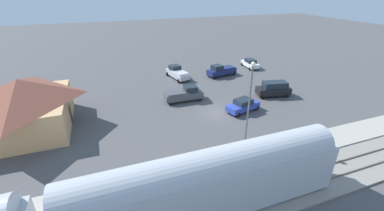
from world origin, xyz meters
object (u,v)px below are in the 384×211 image
at_px(pedestrian_waiting_far, 232,158).
at_px(sedan_white, 250,63).
at_px(station_building, 24,104).
at_px(sedan_blue, 243,105).
at_px(pickup_silver, 177,73).
at_px(pedestrian_on_platform, 307,139).
at_px(suv_black, 274,89).
at_px(pickup_charcoal, 184,94).
at_px(light_pole_near_platform, 250,95).
at_px(pickup_navy, 221,70).

distance_m(pedestrian_waiting_far, sedan_white, 32.09).
distance_m(station_building, sedan_blue, 25.75).
bearing_deg(pickup_silver, pedestrian_waiting_far, 173.50).
bearing_deg(station_building, pedestrian_on_platform, -118.34).
bearing_deg(suv_black, pickup_silver, 41.30).
relative_size(pickup_charcoal, sedan_white, 1.18).
xyz_separation_m(pedestrian_waiting_far, pickup_charcoal, (15.72, -0.92, -0.25)).
bearing_deg(suv_black, station_building, 86.66).
height_order(station_building, pickup_silver, station_building).
bearing_deg(suv_black, light_pole_near_platform, 131.69).
distance_m(pedestrian_on_platform, pickup_charcoal, 17.26).
bearing_deg(pickup_charcoal, sedan_white, -59.02).
height_order(station_building, light_pole_near_platform, light_pole_near_platform).
height_order(pedestrian_waiting_far, pickup_charcoal, pickup_charcoal).
distance_m(pedestrian_on_platform, pickup_silver, 25.66).
distance_m(pedestrian_waiting_far, pickup_silver, 25.40).
bearing_deg(pickup_silver, suv_black, -138.70).
height_order(pickup_silver, light_pole_near_platform, light_pole_near_platform).
distance_m(pedestrian_on_platform, light_pole_near_platform, 7.22).
height_order(pedestrian_waiting_far, suv_black, suv_black).
bearing_deg(station_building, pickup_navy, -72.47).
xyz_separation_m(station_building, pickup_navy, (9.14, -28.94, -2.10)).
bearing_deg(pickup_silver, pickup_navy, -101.09).
xyz_separation_m(pedestrian_waiting_far, sedan_white, (26.25, -18.46, -0.40)).
xyz_separation_m(pedestrian_waiting_far, light_pole_near_platform, (3.36, -3.43, 4.14)).
height_order(pickup_navy, sedan_white, pickup_navy).
relative_size(pickup_navy, sedan_blue, 1.18).
height_order(suv_black, light_pole_near_platform, light_pole_near_platform).
xyz_separation_m(pedestrian_on_platform, pedestrian_waiting_far, (-0.18, 8.43, 0.00)).
bearing_deg(pickup_navy, light_pole_near_platform, 160.31).
bearing_deg(pedestrian_on_platform, sedan_white, -21.05).
bearing_deg(sedan_white, pickup_navy, 108.23).
relative_size(station_building, pickup_navy, 2.06).
height_order(sedan_blue, pickup_silver, pickup_silver).
bearing_deg(sedan_white, suv_black, 161.45).
height_order(pickup_navy, pickup_silver, same).
distance_m(pedestrian_on_platform, suv_black, 13.65).
height_order(station_building, pickup_charcoal, station_building).
bearing_deg(light_pole_near_platform, pickup_silver, 1.46).
distance_m(pickup_silver, light_pole_near_platform, 22.32).
bearing_deg(sedan_white, pickup_charcoal, 120.98).
height_order(pickup_charcoal, pickup_silver, same).
distance_m(pedestrian_waiting_far, suv_black, 18.82).
bearing_deg(pickup_navy, pickup_charcoal, 129.18).
xyz_separation_m(pickup_charcoal, light_pole_near_platform, (-12.36, -2.51, 4.39)).
bearing_deg(sedan_blue, pedestrian_on_platform, -171.46).
distance_m(station_building, sedan_white, 38.57).
distance_m(station_building, pickup_silver, 23.75).
bearing_deg(pedestrian_on_platform, pickup_charcoal, 25.78).
relative_size(sedan_blue, pickup_silver, 0.85).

